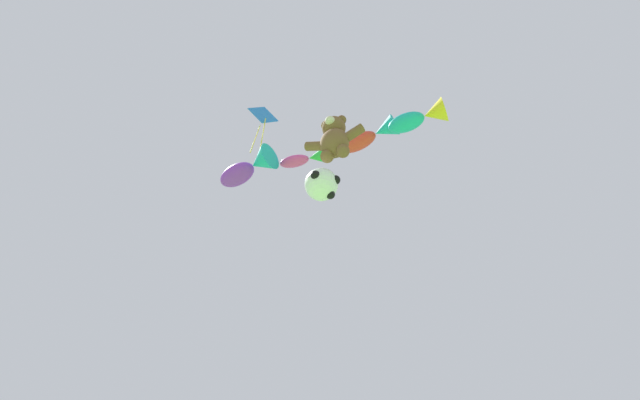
{
  "coord_description": "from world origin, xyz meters",
  "views": [
    {
      "loc": [
        3.18,
        -1.4,
        0.84
      ],
      "look_at": [
        0.61,
        4.78,
        7.88
      ],
      "focal_mm": 24.0,
      "sensor_mm": 36.0,
      "label": 1
    }
  ],
  "objects_px": {
    "fish_kite_magenta": "(305,159)",
    "fish_kite_violet": "(249,168)",
    "soccer_ball_kite": "(322,184)",
    "teddy_bear_kite": "(334,138)",
    "fish_kite_teal": "(420,118)",
    "fish_kite_crimson": "(371,136)",
    "diamond_kite": "(262,119)"
  },
  "relations": [
    {
      "from": "fish_kite_magenta",
      "to": "fish_kite_violet",
      "type": "xyz_separation_m",
      "value": [
        -1.79,
        -0.43,
        -0.1
      ]
    },
    {
      "from": "teddy_bear_kite",
      "to": "fish_kite_magenta",
      "type": "bearing_deg",
      "value": 135.08
    },
    {
      "from": "teddy_bear_kite",
      "to": "fish_kite_teal",
      "type": "distance_m",
      "value": 2.82
    },
    {
      "from": "fish_kite_teal",
      "to": "soccer_ball_kite",
      "type": "bearing_deg",
      "value": -157.77
    },
    {
      "from": "fish_kite_teal",
      "to": "teddy_bear_kite",
      "type": "bearing_deg",
      "value": -151.78
    },
    {
      "from": "fish_kite_teal",
      "to": "fish_kite_crimson",
      "type": "distance_m",
      "value": 1.57
    },
    {
      "from": "soccer_ball_kite",
      "to": "teddy_bear_kite",
      "type": "bearing_deg",
      "value": -16.24
    },
    {
      "from": "fish_kite_magenta",
      "to": "diamond_kite",
      "type": "bearing_deg",
      "value": -159.67
    },
    {
      "from": "fish_kite_teal",
      "to": "fish_kite_magenta",
      "type": "height_order",
      "value": "fish_kite_magenta"
    },
    {
      "from": "teddy_bear_kite",
      "to": "fish_kite_violet",
      "type": "bearing_deg",
      "value": 161.75
    },
    {
      "from": "soccer_ball_kite",
      "to": "fish_kite_crimson",
      "type": "bearing_deg",
      "value": 51.23
    },
    {
      "from": "teddy_bear_kite",
      "to": "diamond_kite",
      "type": "relative_size",
      "value": 0.56
    },
    {
      "from": "fish_kite_magenta",
      "to": "fish_kite_violet",
      "type": "bearing_deg",
      "value": -166.48
    },
    {
      "from": "soccer_ball_kite",
      "to": "diamond_kite",
      "type": "relative_size",
      "value": 0.3
    },
    {
      "from": "teddy_bear_kite",
      "to": "fish_kite_magenta",
      "type": "distance_m",
      "value": 2.74
    },
    {
      "from": "fish_kite_crimson",
      "to": "fish_kite_violet",
      "type": "bearing_deg",
      "value": -174.69
    },
    {
      "from": "soccer_ball_kite",
      "to": "diamond_kite",
      "type": "distance_m",
      "value": 6.26
    },
    {
      "from": "fish_kite_violet",
      "to": "fish_kite_magenta",
      "type": "bearing_deg",
      "value": 13.52
    },
    {
      "from": "soccer_ball_kite",
      "to": "fish_kite_magenta",
      "type": "bearing_deg",
      "value": 128.71
    },
    {
      "from": "fish_kite_teal",
      "to": "diamond_kite",
      "type": "xyz_separation_m",
      "value": [
        -5.23,
        -0.21,
        2.77
      ]
    },
    {
      "from": "soccer_ball_kite",
      "to": "fish_kite_magenta",
      "type": "relative_size",
      "value": 0.57
    },
    {
      "from": "fish_kite_crimson",
      "to": "fish_kite_violet",
      "type": "xyz_separation_m",
      "value": [
        -4.0,
        -0.37,
        -0.08
      ]
    },
    {
      "from": "soccer_ball_kite",
      "to": "fish_kite_crimson",
      "type": "distance_m",
      "value": 3.6
    },
    {
      "from": "fish_kite_magenta",
      "to": "diamond_kite",
      "type": "distance_m",
      "value": 2.91
    },
    {
      "from": "fish_kite_violet",
      "to": "diamond_kite",
      "type": "height_order",
      "value": "diamond_kite"
    },
    {
      "from": "teddy_bear_kite",
      "to": "soccer_ball_kite",
      "type": "bearing_deg",
      "value": 163.76
    },
    {
      "from": "teddy_bear_kite",
      "to": "fish_kite_violet",
      "type": "relative_size",
      "value": 0.78
    },
    {
      "from": "fish_kite_magenta",
      "to": "fish_kite_teal",
      "type": "bearing_deg",
      "value": -5.33
    },
    {
      "from": "fish_kite_violet",
      "to": "diamond_kite",
      "type": "xyz_separation_m",
      "value": [
        0.28,
        -0.13,
        2.53
      ]
    },
    {
      "from": "fish_kite_teal",
      "to": "diamond_kite",
      "type": "bearing_deg",
      "value": -177.67
    },
    {
      "from": "teddy_bear_kite",
      "to": "fish_kite_crimson",
      "type": "xyz_separation_m",
      "value": [
        0.68,
        1.46,
        1.67
      ]
    },
    {
      "from": "fish_kite_teal",
      "to": "fish_kite_crimson",
      "type": "bearing_deg",
      "value": 169.16
    }
  ]
}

